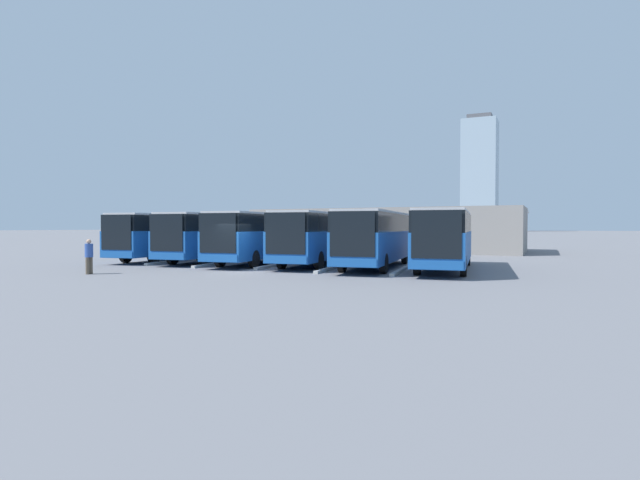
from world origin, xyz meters
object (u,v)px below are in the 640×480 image
object	(u,v)px
bus_2	(320,236)
bus_4	(216,235)
bus_3	(262,235)
bus_5	(172,235)
pedestrian	(89,255)
bus_1	(377,236)
bus_0	(445,237)

from	to	relation	value
bus_2	bus_4	xyz separation A→B (m)	(7.69, 0.07, 0.00)
bus_3	bus_4	distance (m)	3.86
bus_5	pedestrian	distance (m)	10.79
bus_1	bus_3	size ratio (longest dim) A/B	1.00
bus_4	pedestrian	xyz separation A→B (m)	(0.16, 10.15, -0.86)
bus_4	bus_0	bearing A→B (deg)	172.23
bus_0	bus_2	xyz separation A→B (m)	(7.69, -0.35, 0.00)
bus_1	bus_5	size ratio (longest dim) A/B	1.00
bus_2	bus_3	xyz separation A→B (m)	(3.84, 0.45, 0.00)
bus_1	pedestrian	bearing A→B (deg)	32.87
bus_2	bus_5	world-z (taller)	same
bus_2	pedestrian	xyz separation A→B (m)	(7.85, 10.23, -0.86)
bus_0	bus_3	world-z (taller)	same
bus_5	pedestrian	world-z (taller)	bus_5
bus_3	bus_5	world-z (taller)	same
bus_2	bus_5	size ratio (longest dim) A/B	1.00
bus_2	bus_4	bearing A→B (deg)	-6.18
bus_0	bus_5	distance (m)	19.22
bus_1	bus_3	world-z (taller)	same
bus_0	bus_3	xyz separation A→B (m)	(11.53, 0.09, 0.00)
bus_1	bus_5	xyz separation A→B (m)	(15.38, -0.44, 0.00)
bus_4	bus_1	bearing A→B (deg)	170.89
bus_3	bus_4	size ratio (longest dim) A/B	1.00
bus_1	bus_4	size ratio (longest dim) A/B	1.00
bus_2	pedestrian	size ratio (longest dim) A/B	6.65
bus_1	bus_2	xyz separation A→B (m)	(3.84, -0.55, 0.00)
bus_2	bus_5	distance (m)	11.53
bus_5	pedestrian	size ratio (longest dim) A/B	6.65
bus_3	pedestrian	world-z (taller)	bus_3
bus_1	bus_3	bearing A→B (deg)	-7.52
bus_2	bus_0	bearing A→B (deg)	170.64
bus_0	bus_4	world-z (taller)	same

